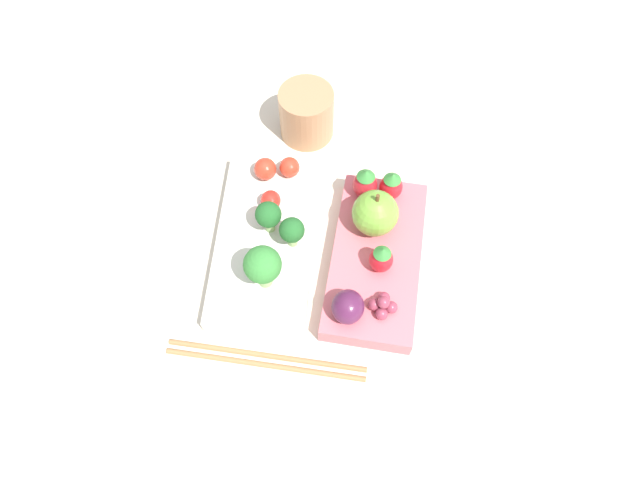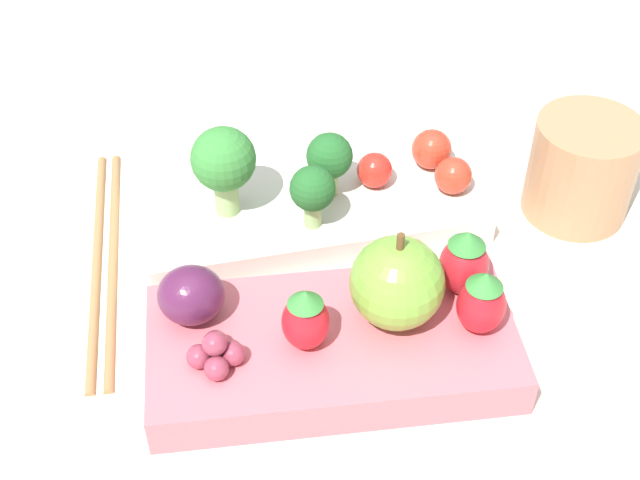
% 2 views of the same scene
% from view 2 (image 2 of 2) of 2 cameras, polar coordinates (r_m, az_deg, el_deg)
% --- Properties ---
extents(ground_plane, '(4.00, 4.00, 0.00)m').
position_cam_2_polar(ground_plane, '(0.54, 1.36, -2.80)').
color(ground_plane, beige).
extents(bento_box_savoury, '(0.23, 0.13, 0.02)m').
position_cam_2_polar(bento_box_savoury, '(0.58, -0.67, 2.43)').
color(bento_box_savoury, silver).
rests_on(bento_box_savoury, ground_plane).
extents(bento_box_fruit, '(0.20, 0.10, 0.02)m').
position_cam_2_polar(bento_box_fruit, '(0.49, 0.79, -6.92)').
color(bento_box_fruit, '#DB6670').
rests_on(bento_box_fruit, ground_plane).
extents(broccoli_floret_0, '(0.03, 0.03, 0.04)m').
position_cam_2_polar(broccoli_floret_0, '(0.56, 0.44, 5.26)').
color(broccoli_floret_0, '#93B770').
rests_on(broccoli_floret_0, bento_box_savoury).
extents(broccoli_floret_1, '(0.04, 0.04, 0.06)m').
position_cam_2_polar(broccoli_floret_1, '(0.54, -6.19, 4.99)').
color(broccoli_floret_1, '#93B770').
rests_on(broccoli_floret_1, bento_box_savoury).
extents(broccoli_floret_2, '(0.03, 0.03, 0.04)m').
position_cam_2_polar(broccoli_floret_2, '(0.54, -0.48, 3.19)').
color(broccoli_floret_2, '#93B770').
rests_on(broccoli_floret_2, bento_box_savoury).
extents(cherry_tomato_0, '(0.02, 0.02, 0.02)m').
position_cam_2_polar(cherry_tomato_0, '(0.58, 3.51, 4.48)').
color(cherry_tomato_0, red).
rests_on(cherry_tomato_0, bento_box_savoury).
extents(cherry_tomato_1, '(0.03, 0.03, 0.03)m').
position_cam_2_polar(cherry_tomato_1, '(0.60, 7.16, 5.79)').
color(cherry_tomato_1, red).
rests_on(cherry_tomato_1, bento_box_savoury).
extents(cherry_tomato_2, '(0.02, 0.02, 0.02)m').
position_cam_2_polar(cherry_tomato_2, '(0.58, 8.52, 4.10)').
color(cherry_tomato_2, red).
rests_on(cherry_tomato_2, bento_box_savoury).
extents(apple, '(0.05, 0.05, 0.06)m').
position_cam_2_polar(apple, '(0.48, 4.95, -2.75)').
color(apple, '#70A838').
rests_on(apple, bento_box_fruit).
extents(strawberry_0, '(0.03, 0.03, 0.04)m').
position_cam_2_polar(strawberry_0, '(0.47, -0.93, -5.07)').
color(strawberry_0, red).
rests_on(strawberry_0, bento_box_fruit).
extents(strawberry_1, '(0.03, 0.03, 0.04)m').
position_cam_2_polar(strawberry_1, '(0.48, 10.31, -3.92)').
color(strawberry_1, red).
rests_on(strawberry_1, bento_box_fruit).
extents(strawberry_2, '(0.03, 0.03, 0.04)m').
position_cam_2_polar(strawberry_2, '(0.50, 9.22, -1.40)').
color(strawberry_2, red).
rests_on(strawberry_2, bento_box_fruit).
extents(plum, '(0.04, 0.03, 0.03)m').
position_cam_2_polar(plum, '(0.49, -8.26, -3.51)').
color(plum, '#511E42').
rests_on(plum, bento_box_fruit).
extents(grape_cluster, '(0.03, 0.03, 0.02)m').
position_cam_2_polar(grape_cluster, '(0.47, -6.70, -7.19)').
color(grape_cluster, '#93384C').
rests_on(grape_cluster, bento_box_fruit).
extents(drinking_cup, '(0.07, 0.07, 0.07)m').
position_cam_2_polar(drinking_cup, '(0.60, 16.42, 4.40)').
color(drinking_cup, tan).
rests_on(drinking_cup, ground_plane).
extents(chopsticks_pair, '(0.02, 0.21, 0.01)m').
position_cam_2_polar(chopsticks_pair, '(0.57, -13.64, -1.12)').
color(chopsticks_pair, '#A37547').
rests_on(chopsticks_pair, ground_plane).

